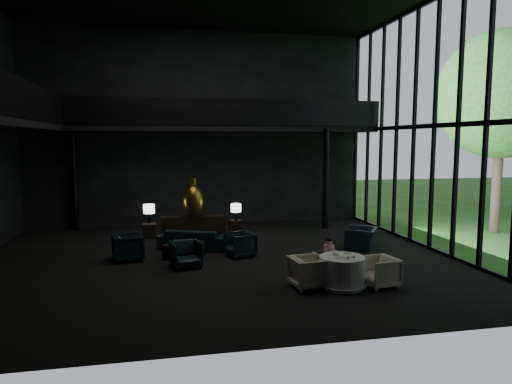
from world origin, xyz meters
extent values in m
cube|color=black|center=(0.00, 0.00, 0.00)|extent=(14.00, 12.00, 0.02)
cube|color=black|center=(0.00, 6.00, 4.00)|extent=(14.00, 0.04, 8.00)
cube|color=black|center=(0.00, -6.00, 4.00)|extent=(14.00, 0.04, 8.00)
cube|color=black|center=(1.00, 5.00, 4.00)|extent=(12.00, 2.00, 0.25)
cube|color=black|center=(-5.00, 0.00, 4.60)|extent=(0.06, 12.00, 1.00)
cube|color=black|center=(1.00, 4.00, 4.60)|extent=(12.00, 0.06, 1.00)
cylinder|color=black|center=(-5.00, 5.70, 2.00)|extent=(0.24, 0.24, 4.00)
cylinder|color=black|center=(4.80, 4.00, 2.00)|extent=(0.24, 0.24, 4.00)
cylinder|color=#382D23|center=(11.00, 2.00, 2.45)|extent=(0.36, 0.36, 4.90)
sphere|color=#2B5E21|center=(11.00, 2.00, 5.25)|extent=(4.80, 4.80, 4.80)
cube|color=black|center=(-0.49, 3.61, 0.37)|extent=(2.34, 0.53, 0.74)
ellipsoid|color=olive|center=(-0.49, 3.56, 1.33)|extent=(0.76, 0.76, 1.18)
cylinder|color=olive|center=(-0.49, 3.56, 2.04)|extent=(0.26, 0.26, 0.24)
cube|color=black|center=(-2.09, 3.56, 0.26)|extent=(0.48, 0.48, 0.52)
cylinder|color=black|center=(-2.09, 3.74, 0.70)|extent=(0.12, 0.12, 0.36)
cylinder|color=white|center=(-2.09, 3.74, 1.04)|extent=(0.41, 0.41, 0.33)
cube|color=black|center=(1.11, 3.74, 0.26)|extent=(0.47, 0.47, 0.52)
cylinder|color=black|center=(1.11, 3.59, 0.68)|extent=(0.12, 0.12, 0.34)
cylinder|color=white|center=(1.11, 3.59, 1.01)|extent=(0.38, 0.38, 0.31)
imported|color=black|center=(-0.62, 1.55, 0.47)|extent=(2.49, 1.56, 0.94)
imported|color=black|center=(-2.61, 0.49, 0.48)|extent=(1.04, 1.09, 0.95)
imported|color=black|center=(0.71, 0.27, 0.43)|extent=(0.98, 1.01, 0.86)
imported|color=black|center=(-0.98, -0.63, 0.43)|extent=(0.98, 0.94, 0.85)
imported|color=black|center=(4.76, 0.44, 0.46)|extent=(1.17, 1.27, 0.93)
cube|color=black|center=(-0.98, 0.50, 0.22)|extent=(1.32, 1.32, 0.44)
cylinder|color=white|center=(2.64, -3.11, 0.38)|extent=(1.09, 1.09, 0.75)
cone|color=white|center=(2.64, -3.11, 0.05)|extent=(1.24, 1.24, 0.10)
imported|color=beige|center=(2.64, -2.25, 0.31)|extent=(0.67, 0.64, 0.63)
imported|color=beige|center=(3.55, -3.26, 0.41)|extent=(0.86, 0.90, 0.82)
imported|color=beige|center=(1.83, -2.99, 0.44)|extent=(0.90, 0.95, 0.89)
cylinder|color=pink|center=(2.65, -2.19, 0.64)|extent=(0.27, 0.27, 0.38)
sphere|color=#D8A884|center=(2.65, -2.19, 0.93)|extent=(0.19, 0.19, 0.19)
ellipsoid|color=black|center=(2.65, -2.19, 0.96)|extent=(0.20, 0.20, 0.13)
cylinder|color=white|center=(2.55, -3.21, 0.76)|extent=(0.32, 0.32, 0.02)
cylinder|color=white|center=(2.90, -2.84, 0.76)|extent=(0.27, 0.27, 0.02)
cylinder|color=white|center=(2.85, -3.19, 0.76)|extent=(0.20, 0.20, 0.01)
cylinder|color=white|center=(2.87, -3.29, 0.79)|extent=(0.09, 0.09, 0.07)
ellipsoid|color=white|center=(2.55, -2.93, 0.79)|extent=(0.16, 0.16, 0.08)
cylinder|color=#99999E|center=(2.67, -3.39, 0.79)|extent=(0.07, 0.07, 0.07)
camera|label=1|loc=(-1.54, -13.22, 3.54)|focal=32.00mm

